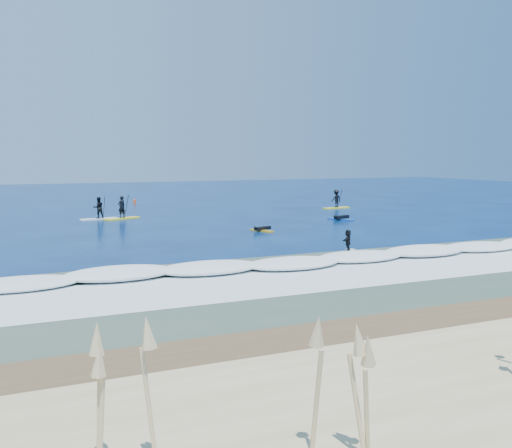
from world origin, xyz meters
name	(u,v)px	position (x,y,z in m)	size (l,w,h in m)	color
ground	(260,235)	(0.00, 0.00, 0.00)	(160.00, 160.00, 0.00)	#031744
shallow_water	(389,276)	(0.00, -14.00, 0.01)	(90.00, 13.00, 0.01)	#3C513F
breaking_wave	(341,261)	(0.00, -10.00, 0.00)	(40.00, 6.00, 0.30)	white
whitewater	(376,272)	(0.00, -13.00, 0.00)	(34.00, 5.00, 0.02)	silver
sup_paddler_left	(122,211)	(-6.58, 13.55, 0.70)	(3.21, 2.12, 2.24)	yellow
sup_paddler_center	(99,210)	(-8.39, 14.02, 0.81)	(3.15, 1.23, 2.16)	white
sup_paddler_right	(336,200)	(15.00, 14.84, 0.85)	(3.19, 1.34, 2.18)	#F9F71B
prone_paddler_near	(262,229)	(0.97, 1.84, 0.14)	(1.49, 1.98, 0.40)	gold
prone_paddler_far	(341,218)	(9.84, 5.70, 0.16)	(1.77, 2.35, 0.48)	#174FB0
wave_surfer	(348,242)	(1.10, -8.92, 0.72)	(1.54, 1.50, 1.22)	white
marker_buoy	(135,201)	(-2.51, 28.11, 0.29)	(0.28, 0.28, 0.66)	#FD5416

